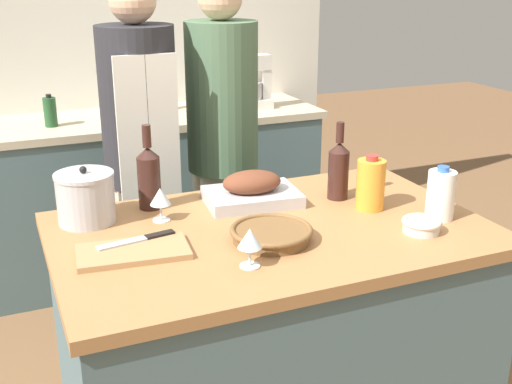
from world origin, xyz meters
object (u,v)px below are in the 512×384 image
juice_jug (371,184)px  wine_bottle_dark (338,169)px  condiment_bottle_tall (214,96)px  person_cook_aproned (142,154)px  stand_mixer (255,86)px  condiment_bottle_extra (156,93)px  milk_jug (441,195)px  wine_glass_left (160,198)px  wine_bottle_green (149,176)px  mixing_bowl (422,225)px  knife_chef (139,239)px  stock_pot (86,198)px  wine_glass_right (250,240)px  cutting_board (133,252)px  wicker_basket (271,233)px  person_cook_guest (223,143)px  condiment_bottle_short (50,112)px  roasting_pan (252,191)px

juice_jug → wine_bottle_dark: bearing=110.2°
condiment_bottle_tall → person_cook_aproned: size_ratio=0.11×
stand_mixer → condiment_bottle_extra: (-0.54, 0.14, -0.02)m
milk_jug → wine_glass_left: size_ratio=1.59×
wine_bottle_green → condiment_bottle_tall: (0.71, 1.34, -0.02)m
mixing_bowl → wine_bottle_green: wine_bottle_green is taller
wine_glass_left → knife_chef: bearing=-123.6°
wine_bottle_dark → stand_mixer: stand_mixer is taller
mixing_bowl → person_cook_aproned: 1.28m
stock_pot → condiment_bottle_extra: condiment_bottle_extra is taller
wine_bottle_dark → wine_glass_right: (-0.51, -0.40, -0.03)m
wine_bottle_green → condiment_bottle_extra: 1.49m
stock_pot → stand_mixer: size_ratio=0.63×
mixing_bowl → cutting_board: bearing=167.9°
cutting_board → stand_mixer: bearing=56.7°
wicker_basket → stock_pot: 0.63m
person_cook_aproned → person_cook_guest: bearing=5.1°
wine_glass_left → condiment_bottle_short: (-0.20, 1.42, 0.01)m
wicker_basket → roasting_pan: bearing=77.6°
wicker_basket → person_cook_guest: 1.05m
condiment_bottle_tall → condiment_bottle_extra: (-0.31, 0.10, 0.02)m
juice_jug → condiment_bottle_extra: bearing=99.9°
wicker_basket → stand_mixer: bearing=68.8°
wine_glass_right → mixing_bowl: bearing=1.6°
milk_jug → person_cook_aproned: bearing=126.3°
milk_jug → condiment_bottle_tall: condiment_bottle_tall is taller
wine_bottle_dark → wine_glass_left: wine_bottle_dark is taller
milk_jug → wicker_basket: bearing=175.4°
mixing_bowl → condiment_bottle_extra: 2.02m
roasting_pan → condiment_bottle_short: bearing=111.3°
roasting_pan → juice_jug: bearing=-30.4°
wicker_basket → person_cook_aproned: (-0.17, 0.99, 0.01)m
juice_jug → milk_jug: juice_jug is taller
milk_jug → stand_mixer: 1.77m
juice_jug → person_cook_aproned: size_ratio=0.12×
wine_glass_left → wine_glass_right: size_ratio=0.99×
wine_glass_left → person_cook_guest: 0.88m
cutting_board → stock_pot: size_ratio=1.76×
stock_pot → juice_jug: 0.96m
cutting_board → wine_glass_left: (0.15, 0.23, 0.07)m
condiment_bottle_tall → person_cook_aproned: (-0.61, -0.77, -0.07)m
juice_jug → person_cook_aproned: bearing=124.5°
stock_pot → person_cook_aproned: 0.70m
stand_mixer → condiment_bottle_tall: size_ratio=1.73×
wine_bottle_green → condiment_bottle_short: bearing=98.5°
stock_pot → condiment_bottle_tall: size_ratio=1.10×
roasting_pan → juice_jug: (0.36, -0.21, 0.04)m
milk_jug → wine_glass_left: milk_jug is taller
wicker_basket → condiment_bottle_extra: bearing=86.2°
wine_glass_right → condiment_bottle_extra: bearing=82.8°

